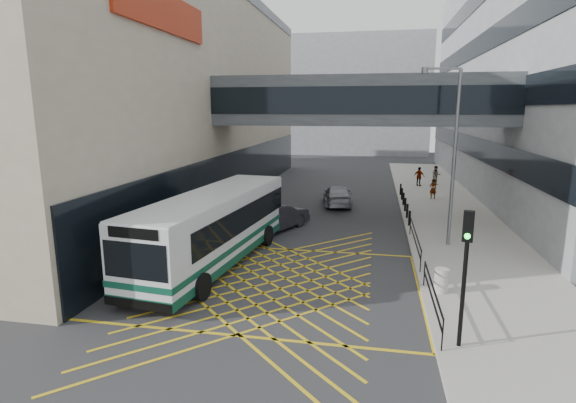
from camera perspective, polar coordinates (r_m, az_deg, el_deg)
The scene contains 18 objects.
ground at distance 18.78m, azimuth -2.34°, elevation -10.25°, with size 120.00×120.00×0.00m, color #333335.
building_whsmith at distance 39.63m, azimuth -23.42°, elevation 12.17°, with size 24.17×42.00×16.00m.
building_far at distance 77.21m, azimuth 6.56°, elevation 13.08°, with size 28.00×16.00×18.00m, color gray.
skybridge at distance 28.97m, azimuth 9.06°, elevation 12.51°, with size 20.00×4.10×3.00m.
pavement at distance 33.07m, azimuth 19.27°, elevation -1.08°, with size 6.00×54.00×0.16m, color #A9A49B.
box_junction at distance 18.78m, azimuth -2.34°, elevation -10.24°, with size 12.00×9.00×0.01m.
bus at distance 20.79m, azimuth -9.21°, elevation -3.08°, with size 3.98×11.99×3.30m.
car_white at distance 19.85m, azimuth -15.34°, elevation -7.49°, with size 1.63×3.98×1.27m, color silver.
car_dark at distance 26.36m, azimuth -1.56°, elevation -1.95°, with size 2.00×5.12×1.60m, color black.
car_silver at distance 33.43m, azimuth 6.27°, elevation 0.82°, with size 2.04×4.84×1.50m, color gray.
traffic_light at distance 13.66m, azimuth 21.63°, elevation -6.92°, with size 0.32×0.49×4.13m.
street_lamp at distance 23.70m, azimuth 20.01°, elevation 6.52°, with size 1.99×0.68×8.79m.
litter_bin at distance 18.25m, azimuth 18.89°, elevation -9.46°, with size 0.53×0.53×0.92m, color #ADA89E.
kerb_railings at distance 19.82m, azimuth 16.60°, elevation -6.84°, with size 0.05×12.54×1.00m.
bollards at distance 32.66m, azimuth 14.56°, elevation -0.00°, with size 0.14×10.14×0.90m.
pedestrian_a at distance 36.53m, azimuth 17.93°, elevation 1.54°, with size 0.62×0.44×1.55m, color gray.
pedestrian_b at distance 43.42m, azimuth 18.28°, elevation 3.16°, with size 0.84×0.49×1.72m, color gray.
pedestrian_c at distance 42.26m, azimuth 16.32°, elevation 3.05°, with size 1.01×0.49×1.72m, color gray.
Camera 1 is at (4.02, -16.95, 7.01)m, focal length 28.00 mm.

